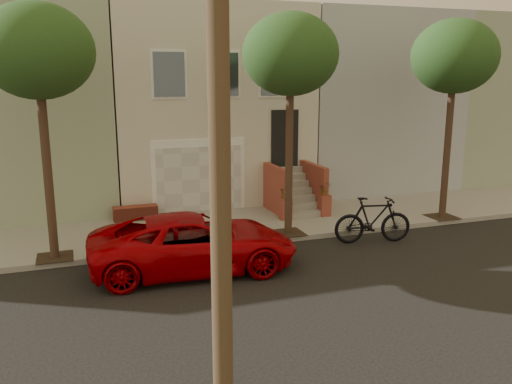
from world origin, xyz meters
name	(u,v)px	position (x,y,z in m)	size (l,w,h in m)	color
ground	(314,292)	(0.00, 0.00, 0.00)	(90.00, 90.00, 0.00)	black
sidewalk	(241,226)	(0.00, 5.35, 0.07)	(40.00, 3.70, 0.15)	gray
house_row	(197,102)	(0.00, 11.19, 3.64)	(33.10, 11.70, 7.00)	#BDB5A1
tree_left	(37,53)	(-5.50, 3.90, 5.26)	(2.70, 2.57, 6.30)	#2D2116
tree_mid	(291,56)	(1.00, 3.90, 5.26)	(2.70, 2.57, 6.30)	#2D2116
tree_right	(454,58)	(6.50, 3.90, 5.26)	(2.70, 2.57, 6.30)	#2D2116
pickup_truck	(194,243)	(-2.21, 2.23, 0.71)	(2.34, 5.08, 1.41)	#AF0007
motorcycle	(373,220)	(3.12, 2.69, 0.68)	(0.64, 2.25, 1.35)	black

